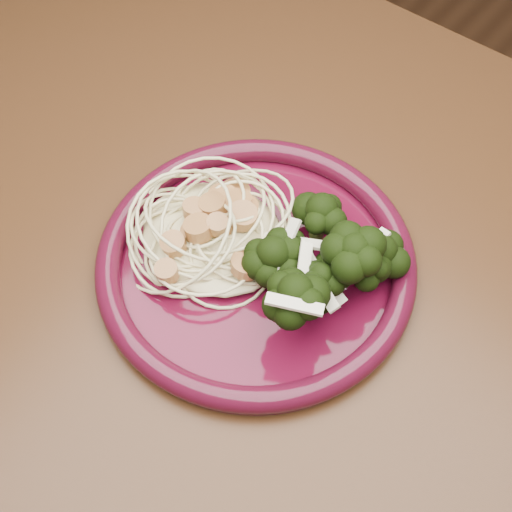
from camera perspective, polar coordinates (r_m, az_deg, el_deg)
The scene contains 6 objects.
dining_table at distance 0.76m, azimuth -6.79°, elevation -1.01°, with size 1.20×0.80×0.75m.
dinner_plate at distance 0.63m, azimuth -0.00°, elevation -0.49°, with size 0.30×0.30×0.02m.
spaghetti_pile at distance 0.63m, azimuth -3.44°, elevation 2.02°, with size 0.14×0.12×0.03m, color #F1E9AF.
scallop_cluster at distance 0.60m, azimuth -3.62°, elevation 4.10°, with size 0.13×0.13×0.04m, color tan, non-canonical shape.
broccoli_pile at distance 0.59m, azimuth 4.50°, elevation -1.79°, with size 0.10×0.16×0.06m, color black.
onion_garnish at distance 0.56m, azimuth 4.72°, elevation 0.02°, with size 0.07×0.10×0.05m, color #EFEACB, non-canonical shape.
Camera 1 is at (0.32, -0.27, 1.28)m, focal length 50.00 mm.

